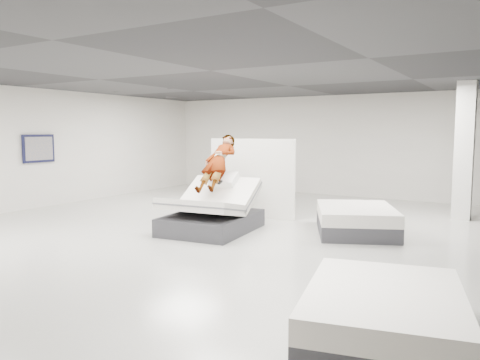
{
  "coord_description": "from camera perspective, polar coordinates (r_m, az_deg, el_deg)",
  "views": [
    {
      "loc": [
        5.11,
        -7.44,
        2.07
      ],
      "look_at": [
        -0.11,
        1.26,
        1.0
      ],
      "focal_mm": 35.0,
      "sensor_mm": 36.0,
      "label": 1
    }
  ],
  "objects": [
    {
      "name": "room",
      "position": [
        9.04,
        -3.52,
        3.03
      ],
      "size": [
        14.0,
        14.04,
        3.2
      ],
      "color": "#B7B6AD",
      "rests_on": "ground"
    },
    {
      "name": "hero_bed",
      "position": [
        9.68,
        -3.48,
        -4.02
      ],
      "size": [
        1.77,
        2.22,
        1.19
      ],
      "color": "#353539",
      "rests_on": "floor"
    },
    {
      "name": "person",
      "position": [
        9.85,
        -2.67,
        1.11
      ],
      "size": [
        0.76,
        1.43,
        1.53
      ],
      "primitive_type": "imported",
      "rotation": [
        0.7,
        0.0,
        0.11
      ],
      "color": "slate",
      "rests_on": "hero_bed"
    },
    {
      "name": "remote",
      "position": [
        9.45,
        -2.44,
        -0.29
      ],
      "size": [
        0.07,
        0.15,
        0.08
      ],
      "primitive_type": "cube",
      "rotation": [
        0.35,
        0.0,
        0.11
      ],
      "color": "black",
      "rests_on": "person"
    },
    {
      "name": "divider_panel",
      "position": [
        11.09,
        1.5,
        0.18
      ],
      "size": [
        2.05,
        0.49,
        1.88
      ],
      "primitive_type": "cube",
      "rotation": [
        0.0,
        0.0,
        0.19
      ],
      "color": "white",
      "rests_on": "floor"
    },
    {
      "name": "flat_bed_right_far",
      "position": [
        9.8,
        13.93,
        -4.75
      ],
      "size": [
        2.15,
        2.4,
        0.54
      ],
      "color": "#353539",
      "rests_on": "floor"
    },
    {
      "name": "flat_bed_right_near",
      "position": [
        4.94,
        17.12,
        -15.63
      ],
      "size": [
        1.84,
        2.21,
        0.54
      ],
      "color": "#353539",
      "rests_on": "floor"
    },
    {
      "name": "flat_bed_left_far",
      "position": [
        14.86,
        1.84,
        -1.07
      ],
      "size": [
        2.12,
        1.9,
        0.48
      ],
      "color": "#353539",
      "rests_on": "floor"
    },
    {
      "name": "column",
      "position": [
        12.0,
        25.67,
        3.18
      ],
      "size": [
        0.4,
        0.4,
        3.2
      ],
      "primitive_type": "cube",
      "color": "silver",
      "rests_on": "floor"
    },
    {
      "name": "wall_poster",
      "position": [
        13.62,
        -23.34,
        3.55
      ],
      "size": [
        0.06,
        0.95,
        0.75
      ],
      "color": "black",
      "rests_on": "wall_left"
    }
  ]
}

